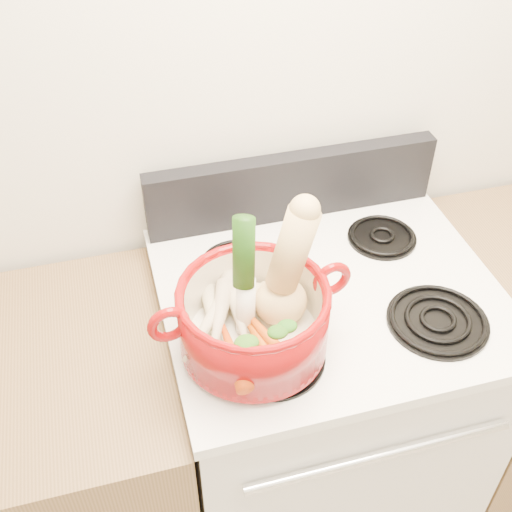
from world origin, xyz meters
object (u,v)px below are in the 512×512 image
object	(u,v)px
dutch_oven	(253,319)
squash	(282,269)
stove_body	(317,414)
leek	(245,277)

from	to	relation	value
dutch_oven	squash	bearing A→B (deg)	17.27
stove_body	squash	xyz separation A→B (m)	(-0.15, -0.10, 0.68)
stove_body	dutch_oven	bearing A→B (deg)	-150.18
stove_body	leek	distance (m)	0.73
squash	leek	bearing A→B (deg)	-171.94
leek	squash	bearing A→B (deg)	27.37
dutch_oven	leek	size ratio (longest dim) A/B	1.07
dutch_oven	leek	world-z (taller)	leek
stove_body	dutch_oven	world-z (taller)	dutch_oven
stove_body	squash	bearing A→B (deg)	-147.59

